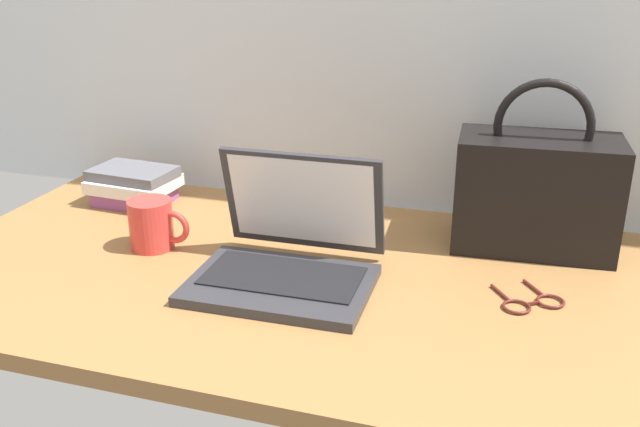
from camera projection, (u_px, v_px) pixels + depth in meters
desk at (347, 287)px, 1.26m from camera, size 1.60×0.76×0.03m
laptop at (288, 255)px, 1.24m from camera, size 0.31×0.28×0.21m
coffee_mug at (153, 224)px, 1.36m from camera, size 0.12×0.08×0.10m
eyeglasses at (532, 303)px, 1.16m from camera, size 0.13×0.14×0.01m
handbag at (536, 191)px, 1.34m from camera, size 0.31×0.18×0.33m
book_stack at (134, 185)px, 1.60m from camera, size 0.19×0.15×0.08m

